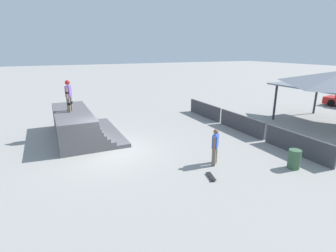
% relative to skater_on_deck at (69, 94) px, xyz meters
% --- Properties ---
extents(ground_plane, '(160.00, 160.00, 0.00)m').
position_rel_skater_on_deck_xyz_m(ground_plane, '(3.22, 1.46, -2.61)').
color(ground_plane, gray).
extents(quarter_pipe_ramp, '(5.91, 3.51, 1.60)m').
position_rel_skater_on_deck_xyz_m(quarter_pipe_ramp, '(-0.01, 0.36, -1.90)').
color(quarter_pipe_ramp, '#565459').
rests_on(quarter_pipe_ramp, ground).
extents(skater_on_deck, '(0.76, 0.42, 1.77)m').
position_rel_skater_on_deck_xyz_m(skater_on_deck, '(0.00, 0.00, 0.00)').
color(skater_on_deck, '#6B6051').
rests_on(skater_on_deck, quarter_pipe_ramp).
extents(skateboard_on_deck, '(0.79, 0.41, 0.09)m').
position_rel_skater_on_deck_xyz_m(skateboard_on_deck, '(-0.41, 0.01, -0.96)').
color(skateboard_on_deck, green).
rests_on(skateboard_on_deck, quarter_pipe_ramp).
extents(bystander_walking, '(0.53, 0.55, 1.65)m').
position_rel_skater_on_deck_xyz_m(bystander_walking, '(6.57, 5.40, -1.69)').
color(bystander_walking, '#6B6051').
rests_on(bystander_walking, ground).
extents(skateboard_on_ground, '(0.79, 0.39, 0.09)m').
position_rel_skater_on_deck_xyz_m(skateboard_on_ground, '(7.64, 4.51, -2.55)').
color(skateboard_on_ground, blue).
rests_on(skateboard_on_ground, ground).
extents(barrier_fence, '(12.29, 0.12, 1.05)m').
position_rel_skater_on_deck_xyz_m(barrier_fence, '(3.13, 9.76, -2.09)').
color(barrier_fence, '#3D3D42').
rests_on(barrier_fence, ground).
extents(trash_bin, '(0.52, 0.52, 0.85)m').
position_rel_skater_on_deck_xyz_m(trash_bin, '(8.40, 8.28, -2.19)').
color(trash_bin, '#385B3D').
rests_on(trash_bin, ground).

